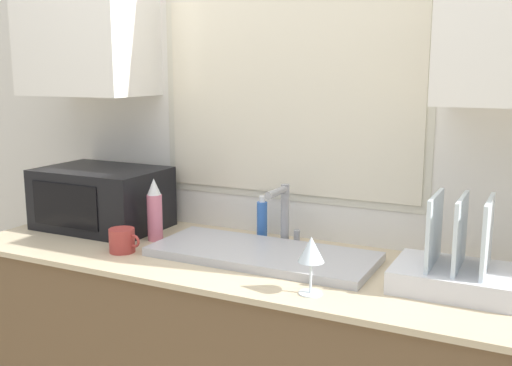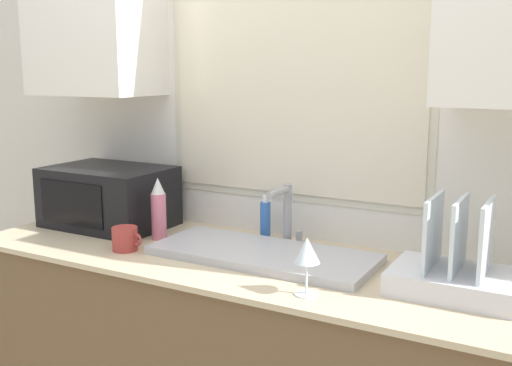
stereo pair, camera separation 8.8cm
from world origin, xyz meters
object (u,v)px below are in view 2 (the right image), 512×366
mug_near_sink (125,239)px  dish_rack (457,273)px  microwave (109,197)px  spray_bottle (159,210)px  soap_bottle (265,220)px  faucet (286,210)px  wine_glass (307,252)px

mug_near_sink → dish_rack: bearing=7.1°
microwave → spray_bottle: bearing=-11.4°
microwave → mug_near_sink: (0.30, -0.25, -0.08)m
microwave → spray_bottle: microwave is taller
dish_rack → soap_bottle: 0.81m
microwave → soap_bottle: bearing=11.5°
faucet → mug_near_sink: size_ratio=1.84×
dish_rack → microwave: bearing=176.0°
microwave → wine_glass: size_ratio=2.89×
dish_rack → mug_near_sink: size_ratio=3.00×
faucet → dish_rack: dish_rack is taller
soap_bottle → wine_glass: wine_glass is taller
faucet → spray_bottle: (-0.48, -0.16, -0.02)m
wine_glass → soap_bottle: bearing=129.6°
faucet → microwave: size_ratio=0.46×
soap_bottle → wine_glass: bearing=-50.4°
faucet → mug_near_sink: (-0.49, -0.34, -0.09)m
dish_rack → mug_near_sink: (-1.15, -0.14, -0.02)m
spray_bottle → soap_bottle: (0.37, 0.20, -0.04)m
spray_bottle → mug_near_sink: 0.20m
soap_bottle → mug_near_sink: bearing=-134.9°
mug_near_sink → faucet: bearing=34.3°
faucet → soap_bottle: size_ratio=1.34×
faucet → microwave: bearing=-173.4°
faucet → dish_rack: size_ratio=0.61×
spray_bottle → wine_glass: size_ratio=1.39×
microwave → soap_bottle: size_ratio=2.94×
faucet → spray_bottle: spray_bottle is taller
faucet → soap_bottle: bearing=157.9°
spray_bottle → faucet: bearing=18.0°
dish_rack → mug_near_sink: bearing=-172.9°
faucet → soap_bottle: 0.14m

